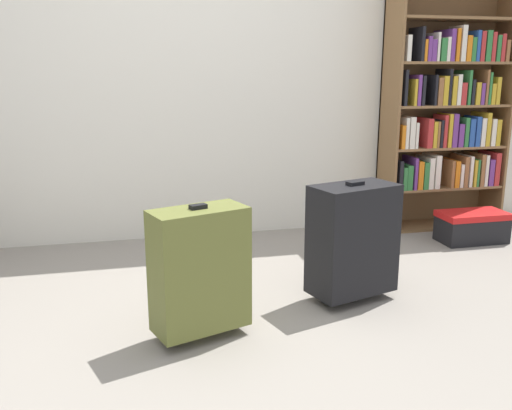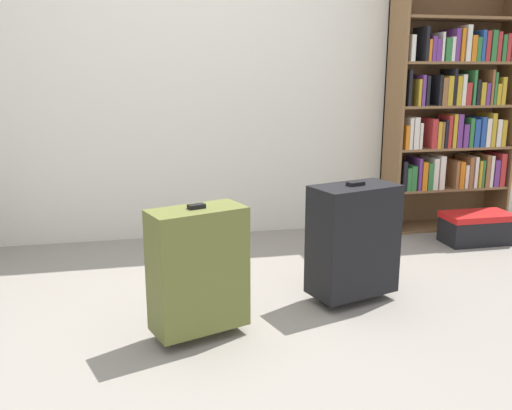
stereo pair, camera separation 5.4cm
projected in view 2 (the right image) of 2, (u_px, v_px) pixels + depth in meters
ground_plane at (240, 336)px, 2.70m from camera, size 10.41×10.41×0.00m
back_wall at (194, 63)px, 4.08m from camera, size 5.95×0.10×2.60m
bookshelf at (451, 111)px, 4.36m from camera, size 0.98×0.32×1.94m
storage_box at (476, 227)px, 4.12m from camera, size 0.50×0.27×0.23m
suitcase_black at (353, 240)px, 3.04m from camera, size 0.52×0.38×0.67m
suitcase_olive at (198, 269)px, 2.62m from camera, size 0.49×0.35×0.66m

